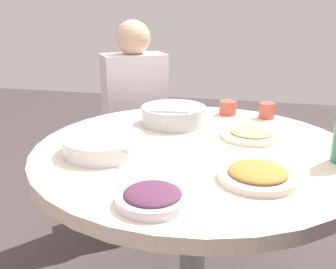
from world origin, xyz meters
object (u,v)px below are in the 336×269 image
at_px(dish_tofu_braise, 258,174).
at_px(round_dining_table, 195,168).
at_px(rice_bowl, 173,115).
at_px(diner_right, 135,101).
at_px(dish_noodles, 251,134).
at_px(dish_eggplant, 152,197).
at_px(tea_cup_near, 267,111).
at_px(tea_cup_far, 228,108).
at_px(soup_bowl, 104,145).
at_px(stool_for_diner_right, 137,185).

bearing_deg(dish_tofu_braise, round_dining_table, -47.04).
relative_size(rice_bowl, diner_right, 0.36).
bearing_deg(round_dining_table, dish_tofu_braise, 132.96).
height_order(dish_noodles, diner_right, diner_right).
height_order(dish_eggplant, tea_cup_near, tea_cup_near).
bearing_deg(tea_cup_far, round_dining_table, 80.10).
relative_size(soup_bowl, stool_for_diner_right, 0.67).
bearing_deg(diner_right, dish_tofu_braise, 125.45).
bearing_deg(stool_for_diner_right, dish_tofu_braise, 125.45).
distance_m(round_dining_table, tea_cup_near, 0.52).
height_order(rice_bowl, soup_bowl, rice_bowl).
relative_size(dish_noodles, diner_right, 0.30).
relative_size(dish_eggplant, tea_cup_far, 2.40).
relative_size(round_dining_table, soup_bowl, 4.12).
bearing_deg(rice_bowl, diner_right, -55.01).
relative_size(dish_noodles, tea_cup_near, 3.26).
bearing_deg(dish_tofu_braise, dish_eggplant, 37.79).
distance_m(soup_bowl, tea_cup_far, 0.70).
distance_m(round_dining_table, rice_bowl, 0.32).
distance_m(dish_noodles, diner_right, 0.87).
xyz_separation_m(round_dining_table, diner_right, (0.46, -0.72, 0.06)).
bearing_deg(soup_bowl, dish_eggplant, 129.58).
xyz_separation_m(dish_eggplant, tea_cup_far, (-0.12, -0.90, 0.01)).
relative_size(dish_noodles, dish_eggplant, 1.21).
bearing_deg(soup_bowl, stool_for_diner_right, -79.20).
xyz_separation_m(soup_bowl, tea_cup_far, (-0.38, -0.59, 0.00)).
xyz_separation_m(dish_eggplant, tea_cup_near, (-0.30, -0.88, 0.02)).
bearing_deg(diner_right, soup_bowl, 100.80).
bearing_deg(rice_bowl, dish_eggplant, 97.76).
distance_m(rice_bowl, dish_noodles, 0.35).
bearing_deg(diner_right, rice_bowl, 124.99).
bearing_deg(dish_noodles, soup_bowl, 29.40).
bearing_deg(diner_right, dish_noodles, 138.85).
bearing_deg(rice_bowl, tea_cup_far, -136.71).
relative_size(round_dining_table, tea_cup_near, 16.47).
bearing_deg(soup_bowl, diner_right, -79.20).
bearing_deg(tea_cup_far, stool_for_diner_right, -25.67).
relative_size(tea_cup_far, diner_right, 0.10).
relative_size(round_dining_table, diner_right, 1.53).
relative_size(soup_bowl, dish_tofu_braise, 1.21).
bearing_deg(dish_tofu_braise, rice_bowl, -54.14).
bearing_deg(dish_noodles, dish_eggplant, 68.21).
distance_m(round_dining_table, diner_right, 0.86).
bearing_deg(dish_tofu_braise, soup_bowl, -11.72).
distance_m(round_dining_table, dish_eggplant, 0.46).
bearing_deg(round_dining_table, tea_cup_far, -99.90).
bearing_deg(dish_noodles, tea_cup_near, -102.04).
bearing_deg(tea_cup_near, dish_noodles, 77.96).
relative_size(round_dining_table, stool_for_diner_right, 2.75).
height_order(tea_cup_far, stool_for_diner_right, tea_cup_far).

